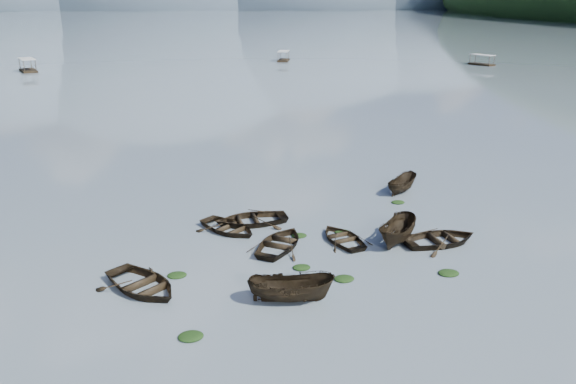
{
  "coord_description": "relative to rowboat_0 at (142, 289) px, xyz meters",
  "views": [
    {
      "loc": [
        -5.25,
        -22.89,
        14.25
      ],
      "look_at": [
        0.0,
        12.0,
        2.0
      ],
      "focal_mm": 35.0,
      "sensor_mm": 36.0,
      "label": 1
    }
  ],
  "objects": [
    {
      "name": "rowboat_7",
      "position": [
        6.36,
        8.14,
        0.0
      ],
      "size": [
        5.19,
        3.99,
        1.0
      ],
      "primitive_type": "imported",
      "rotation": [
        0.0,
        0.0,
        4.83
      ],
      "color": "black",
      "rests_on": "ground"
    },
    {
      "name": "weed_clump_0",
      "position": [
        2.53,
        -4.77,
        0.0
      ],
      "size": [
        1.15,
        0.94,
        0.25
      ],
      "primitive_type": "ellipsoid",
      "color": "black",
      "rests_on": "ground"
    },
    {
      "name": "ground_plane",
      "position": [
        8.86,
        -3.63,
        0.0
      ],
      "size": [
        2400.0,
        2400.0,
        0.0
      ],
      "primitive_type": "plane",
      "color": "slate"
    },
    {
      "name": "pontoon_left",
      "position": [
        -31.5,
        96.18,
        0.0
      ],
      "size": [
        5.09,
        7.03,
        2.49
      ],
      "primitive_type": null,
      "rotation": [
        0.0,
        0.0,
        0.41
      ],
      "color": "black",
      "rests_on": "ground"
    },
    {
      "name": "haze_mtn_c",
      "position": [
        148.86,
        896.37,
        0.0
      ],
      "size": [
        520.0,
        520.0,
        260.0
      ],
      "primitive_type": "ellipsoid",
      "color": "#475666",
      "rests_on": "ground"
    },
    {
      "name": "pontoon_right",
      "position": [
        65.34,
        93.21,
        0.0
      ],
      "size": [
        4.75,
        6.1,
        2.17
      ],
      "primitive_type": null,
      "rotation": [
        0.0,
        0.0,
        0.49
      ],
      "color": "black",
      "rests_on": "ground"
    },
    {
      "name": "weed_clump_6",
      "position": [
        9.15,
        5.54,
        0.0
      ],
      "size": [
        0.99,
        0.82,
        0.21
      ],
      "primitive_type": "ellipsoid",
      "color": "black",
      "rests_on": "ground"
    },
    {
      "name": "haze_mtn_d",
      "position": [
        328.86,
        896.37,
        0.0
      ],
      "size": [
        520.0,
        520.0,
        220.0
      ],
      "primitive_type": "ellipsoid",
      "color": "#475666",
      "rests_on": "ground"
    },
    {
      "name": "haze_mtn_b",
      "position": [
        -51.14,
        896.37,
        0.0
      ],
      "size": [
        520.0,
        520.0,
        340.0
      ],
      "primitive_type": "ellipsoid",
      "color": "#475666",
      "rests_on": "ground"
    },
    {
      "name": "rowboat_5",
      "position": [
        14.99,
        3.77,
        0.0
      ],
      "size": [
        4.03,
        4.5,
        1.71
      ],
      "primitive_type": "imported",
      "rotation": [
        0.0,
        0.0,
        -0.66
      ],
      "color": "black",
      "rests_on": "ground"
    },
    {
      "name": "weed_clump_5",
      "position": [
        1.71,
        1.24,
        0.0
      ],
      "size": [
        1.06,
        0.86,
        0.22
      ],
      "primitive_type": "ellipsoid",
      "color": "black",
      "rests_on": "ground"
    },
    {
      "name": "weed_clump_2",
      "position": [
        10.56,
        -0.52,
        0.0
      ],
      "size": [
        1.1,
        0.88,
        0.24
      ],
      "primitive_type": "ellipsoid",
      "color": "black",
      "rests_on": "ground"
    },
    {
      "name": "weed_clump_3",
      "position": [
        11.98,
        5.64,
        0.0
      ],
      "size": [
        1.01,
        0.85,
        0.22
      ],
      "primitive_type": "ellipsoid",
      "color": "black",
      "rests_on": "ground"
    },
    {
      "name": "weed_clump_4",
      "position": [
        16.36,
        -0.72,
        0.0
      ],
      "size": [
        1.16,
        0.92,
        0.24
      ],
      "primitive_type": "ellipsoid",
      "color": "black",
      "rests_on": "ground"
    },
    {
      "name": "haze_mtn_a",
      "position": [
        -251.14,
        896.37,
        0.0
      ],
      "size": [
        520.0,
        520.0,
        280.0
      ],
      "primitive_type": "ellipsoid",
      "color": "#475666",
      "rests_on": "ground"
    },
    {
      "name": "weed_clump_1",
      "position": [
        8.54,
        1.14,
        0.0
      ],
      "size": [
        1.01,
        0.81,
        0.22
      ],
      "primitive_type": "ellipsoid",
      "color": "black",
      "rests_on": "ground"
    },
    {
      "name": "rowboat_8",
      "position": [
        18.47,
        12.93,
        0.0
      ],
      "size": [
        3.66,
        3.66,
        1.45
      ],
      "primitive_type": "imported",
      "rotation": [
        0.0,
        0.0,
        2.36
      ],
      "color": "black",
      "rests_on": "ground"
    },
    {
      "name": "rowboat_3",
      "position": [
        11.71,
        4.43,
        0.0
      ],
      "size": [
        3.81,
        4.56,
        0.81
      ],
      "primitive_type": "imported",
      "rotation": [
        0.0,
        0.0,
        3.43
      ],
      "color": "black",
      "rests_on": "ground"
    },
    {
      "name": "weed_clump_7",
      "position": [
        17.35,
        10.45,
        0.0
      ],
      "size": [
        0.98,
        0.79,
        0.21
      ],
      "primitive_type": "ellipsoid",
      "color": "black",
      "rests_on": "ground"
    },
    {
      "name": "rowboat_1",
      "position": [
        7.77,
        4.12,
        0.0
      ],
      "size": [
        5.12,
        5.54,
        0.94
      ],
      "primitive_type": "imported",
      "rotation": [
        0.0,
        0.0,
        2.59
      ],
      "color": "black",
      "rests_on": "ground"
    },
    {
      "name": "rowboat_4",
      "position": [
        17.55,
        3.17,
        0.0
      ],
      "size": [
        5.22,
        4.1,
        0.98
      ],
      "primitive_type": "imported",
      "rotation": [
        0.0,
        0.0,
        1.73
      ],
      "color": "black",
      "rests_on": "ground"
    },
    {
      "name": "rowboat_6",
      "position": [
        4.77,
        7.06,
        0.0
      ],
      "size": [
        5.18,
        5.32,
        0.9
      ],
      "primitive_type": "imported",
      "rotation": [
        0.0,
        0.0,
        0.71
      ],
      "color": "black",
      "rests_on": "ground"
    },
    {
      "name": "rowboat_0",
      "position": [
        0.0,
        0.0,
        0.0
      ],
      "size": [
        5.85,
        6.04,
        1.02
      ],
      "primitive_type": "imported",
      "rotation": [
        0.0,
        0.0,
        0.69
      ],
      "color": "black",
      "rests_on": "ground"
    },
    {
      "name": "rowboat_2",
      "position": [
        7.41,
        -2.29,
        0.0
      ],
      "size": [
        4.5,
        2.24,
        1.67
      ],
      "primitive_type": "imported",
      "rotation": [
        0.0,
        0.0,
        1.42
      ],
      "color": "black",
      "rests_on": "ground"
    },
    {
      "name": "pontoon_centre",
      "position": [
        22.79,
        108.27,
        0.0
      ],
      "size": [
        3.8,
        6.21,
        2.22
      ],
      "primitive_type": null,
      "rotation": [
        0.0,
        0.0,
        -0.26
      ],
      "color": "black",
      "rests_on": "ground"
    }
  ]
}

